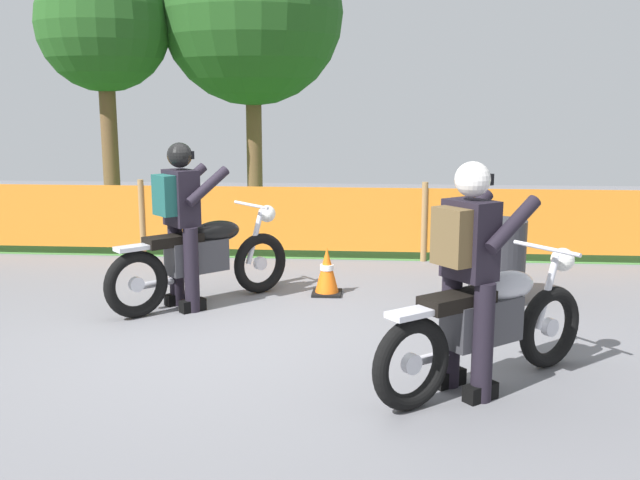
{
  "coord_description": "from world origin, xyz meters",
  "views": [
    {
      "loc": [
        1.27,
        -6.23,
        2.11
      ],
      "look_at": [
        0.78,
        -0.06,
        0.9
      ],
      "focal_mm": 40.56,
      "sensor_mm": 36.0,
      "label": 1
    }
  ],
  "objects_px": {
    "motorcycle_trailing": "(203,258)",
    "spare_drum": "(497,262)",
    "traffic_cone": "(327,271)",
    "motorcycle_lead": "(488,324)",
    "rider_lead": "(468,266)",
    "rider_trailing": "(181,217)"
  },
  "relations": [
    {
      "from": "spare_drum",
      "to": "motorcycle_trailing",
      "type": "bearing_deg",
      "value": -174.24
    },
    {
      "from": "rider_lead",
      "to": "spare_drum",
      "type": "bearing_deg",
      "value": 37.44
    },
    {
      "from": "rider_lead",
      "to": "traffic_cone",
      "type": "relative_size",
      "value": 3.19
    },
    {
      "from": "motorcycle_lead",
      "to": "spare_drum",
      "type": "relative_size",
      "value": 1.95
    },
    {
      "from": "traffic_cone",
      "to": "motorcycle_lead",
      "type": "bearing_deg",
      "value": -61.23
    },
    {
      "from": "motorcycle_lead",
      "to": "rider_trailing",
      "type": "height_order",
      "value": "rider_trailing"
    },
    {
      "from": "motorcycle_lead",
      "to": "traffic_cone",
      "type": "xyz_separation_m",
      "value": [
        -1.36,
        2.48,
        -0.22
      ]
    },
    {
      "from": "motorcycle_trailing",
      "to": "rider_trailing",
      "type": "relative_size",
      "value": 0.96
    },
    {
      "from": "motorcycle_trailing",
      "to": "traffic_cone",
      "type": "xyz_separation_m",
      "value": [
        1.26,
        0.48,
        -0.23
      ]
    },
    {
      "from": "traffic_cone",
      "to": "spare_drum",
      "type": "bearing_deg",
      "value": -5.46
    },
    {
      "from": "motorcycle_lead",
      "to": "traffic_cone",
      "type": "distance_m",
      "value": 2.84
    },
    {
      "from": "motorcycle_lead",
      "to": "rider_lead",
      "type": "distance_m",
      "value": 0.52
    },
    {
      "from": "motorcycle_lead",
      "to": "motorcycle_trailing",
      "type": "xyz_separation_m",
      "value": [
        -2.62,
        2.0,
        0.0
      ]
    },
    {
      "from": "motorcycle_lead",
      "to": "rider_lead",
      "type": "xyz_separation_m",
      "value": [
        -0.18,
        -0.14,
        0.47
      ]
    },
    {
      "from": "rider_lead",
      "to": "traffic_cone",
      "type": "height_order",
      "value": "rider_lead"
    },
    {
      "from": "motorcycle_lead",
      "to": "traffic_cone",
      "type": "relative_size",
      "value": 3.24
    },
    {
      "from": "rider_trailing",
      "to": "traffic_cone",
      "type": "bearing_deg",
      "value": -19.46
    },
    {
      "from": "rider_trailing",
      "to": "spare_drum",
      "type": "height_order",
      "value": "rider_trailing"
    },
    {
      "from": "rider_lead",
      "to": "motorcycle_lead",
      "type": "bearing_deg",
      "value": 0.51
    },
    {
      "from": "motorcycle_lead",
      "to": "motorcycle_trailing",
      "type": "bearing_deg",
      "value": 104.09
    },
    {
      "from": "motorcycle_lead",
      "to": "motorcycle_trailing",
      "type": "height_order",
      "value": "motorcycle_trailing"
    },
    {
      "from": "motorcycle_trailing",
      "to": "spare_drum",
      "type": "xyz_separation_m",
      "value": [
        3.05,
        0.31,
        -0.05
      ]
    }
  ]
}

